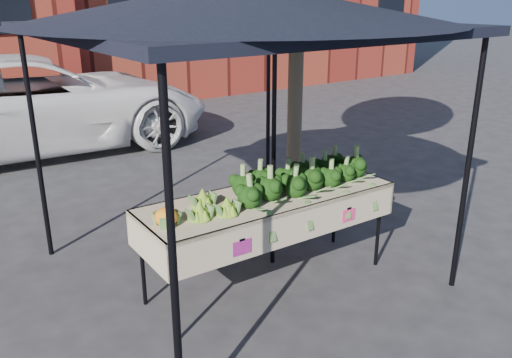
% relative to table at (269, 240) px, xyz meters
% --- Properties ---
extents(ground, '(90.00, 90.00, 0.00)m').
position_rel_table_xyz_m(ground, '(0.04, 0.05, -0.45)').
color(ground, '#272729').
extents(table, '(2.43, 0.88, 0.90)m').
position_rel_table_xyz_m(table, '(0.00, 0.00, 0.00)').
color(table, '#BFB092').
rests_on(table, ground).
extents(canopy, '(3.16, 3.16, 2.74)m').
position_rel_table_xyz_m(canopy, '(-0.06, 0.39, 0.92)').
color(canopy, black).
rests_on(canopy, ground).
extents(broccoli_heap, '(1.55, 0.58, 0.27)m').
position_rel_table_xyz_m(broccoli_heap, '(0.36, 0.03, 0.59)').
color(broccoli_heap, black).
rests_on(broccoli_heap, table).
extents(romanesco_cluster, '(0.44, 0.48, 0.21)m').
position_rel_table_xyz_m(romanesco_cluster, '(-0.67, -0.01, 0.56)').
color(romanesco_cluster, '#7DA521').
rests_on(romanesco_cluster, table).
extents(cauliflower_pair, '(0.21, 0.21, 0.19)m').
position_rel_table_xyz_m(cauliflower_pair, '(-1.05, -0.05, 0.54)').
color(cauliflower_pair, orange).
rests_on(cauliflower_pair, table).
extents(street_tree, '(2.44, 2.44, 4.82)m').
position_rel_table_xyz_m(street_tree, '(1.08, 0.94, 1.96)').
color(street_tree, '#1E4C14').
rests_on(street_tree, ground).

